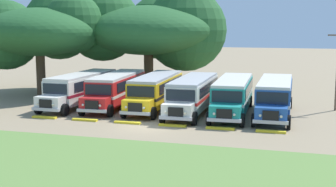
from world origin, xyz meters
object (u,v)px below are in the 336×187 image
at_px(parked_bus_slot_5, 275,96).
at_px(secondary_tree, 42,29).
at_px(parked_bus_slot_0, 81,88).
at_px(broad_shade_tree, 151,29).
at_px(parked_bus_slot_1, 116,88).
at_px(parked_bus_slot_2, 156,90).
at_px(parked_bus_slot_4, 233,94).
at_px(parked_bus_slot_3, 193,93).

height_order(parked_bus_slot_5, secondary_tree, secondary_tree).
bearing_deg(parked_bus_slot_0, broad_shade_tree, 169.47).
relative_size(parked_bus_slot_1, broad_shade_tree, 0.63).
bearing_deg(parked_bus_slot_2, parked_bus_slot_4, 82.59).
distance_m(parked_bus_slot_0, parked_bus_slot_2, 6.88).
xyz_separation_m(parked_bus_slot_0, parked_bus_slot_5, (16.95, 0.11, 0.00)).
xyz_separation_m(parked_bus_slot_4, secondary_tree, (-20.66, 5.67, 5.07)).
bearing_deg(parked_bus_slot_5, secondary_tree, -103.30).
distance_m(parked_bus_slot_3, broad_shade_tree, 15.52).
bearing_deg(parked_bus_slot_5, parked_bus_slot_0, -90.25).
distance_m(parked_bus_slot_2, secondary_tree, 15.60).
height_order(parked_bus_slot_3, parked_bus_slot_5, same).
relative_size(parked_bus_slot_0, parked_bus_slot_5, 1.00).
bearing_deg(secondary_tree, parked_bus_slot_1, -26.13).
distance_m(parked_bus_slot_4, parked_bus_slot_5, 3.32).
xyz_separation_m(parked_bus_slot_0, broad_shade_tree, (2.70, 12.03, 5.12)).
xyz_separation_m(parked_bus_slot_0, parked_bus_slot_2, (6.86, 0.49, 0.00)).
bearing_deg(parked_bus_slot_0, parked_bus_slot_4, 91.43).
height_order(parked_bus_slot_5, broad_shade_tree, broad_shade_tree).
distance_m(parked_bus_slot_3, parked_bus_slot_5, 6.60).
bearing_deg(broad_shade_tree, parked_bus_slot_4, -48.10).
bearing_deg(parked_bus_slot_2, parked_bus_slot_0, -87.87).
bearing_deg(broad_shade_tree, parked_bus_slot_5, -39.93).
relative_size(parked_bus_slot_0, parked_bus_slot_2, 1.00).
xyz_separation_m(parked_bus_slot_0, parked_bus_slot_1, (3.19, 0.50, 0.00)).
distance_m(parked_bus_slot_1, secondary_tree, 12.44).
bearing_deg(parked_bus_slot_4, parked_bus_slot_5, 92.42).
distance_m(parked_bus_slot_0, parked_bus_slot_1, 3.23).
height_order(parked_bus_slot_3, parked_bus_slot_4, same).
bearing_deg(parked_bus_slot_2, parked_bus_slot_1, -92.13).
bearing_deg(secondary_tree, broad_shade_tree, 33.92).
distance_m(parked_bus_slot_0, parked_bus_slot_3, 10.38).
distance_m(parked_bus_slot_2, broad_shade_tree, 13.30).
bearing_deg(parked_bus_slot_4, parked_bus_slot_0, -92.95).
bearing_deg(broad_shade_tree, parked_bus_slot_2, -70.19).
height_order(parked_bus_slot_2, parked_bus_slot_5, same).
height_order(parked_bus_slot_0, parked_bus_slot_2, same).
bearing_deg(secondary_tree, parked_bus_slot_2, -19.89).
relative_size(parked_bus_slot_1, parked_bus_slot_5, 1.01).
bearing_deg(parked_bus_slot_5, parked_bus_slot_4, -85.92).
distance_m(parked_bus_slot_1, parked_bus_slot_3, 7.25).
distance_m(parked_bus_slot_0, parked_bus_slot_4, 13.65).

